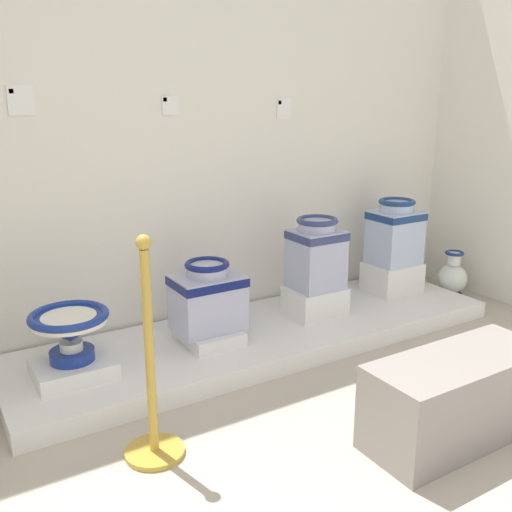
# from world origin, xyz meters

# --- Properties ---
(ground_plane) EXTENTS (5.94, 5.60, 0.02)m
(ground_plane) POSITION_xyz_m (1.97, 0.80, -0.01)
(ground_plane) COLOR #B2A899
(wall_back) EXTENTS (4.14, 0.06, 2.98)m
(wall_back) POSITION_xyz_m (1.97, 2.83, 1.49)
(wall_back) COLOR white
(wall_back) RESTS_ON ground_plane
(display_platform) EXTENTS (3.17, 0.89, 0.11)m
(display_platform) POSITION_xyz_m (1.97, 2.33, 0.05)
(display_platform) COLOR white
(display_platform) RESTS_ON ground_plane
(plinth_block_squat_floral) EXTENTS (0.40, 0.35, 0.09)m
(plinth_block_squat_floral) POSITION_xyz_m (0.76, 2.29, 0.15)
(plinth_block_squat_floral) COLOR white
(plinth_block_squat_floral) RESTS_ON display_platform
(antique_toilet_squat_floral) EXTENTS (0.41, 0.41, 0.27)m
(antique_toilet_squat_floral) POSITION_xyz_m (0.76, 2.29, 0.38)
(antique_toilet_squat_floral) COLOR navy
(antique_toilet_squat_floral) RESTS_ON plinth_block_squat_floral
(plinth_block_rightmost) EXTENTS (0.32, 0.39, 0.08)m
(plinth_block_rightmost) POSITION_xyz_m (1.57, 2.34, 0.15)
(plinth_block_rightmost) COLOR white
(plinth_block_rightmost) RESTS_ON display_platform
(antique_toilet_rightmost) EXTENTS (0.40, 0.30, 0.42)m
(antique_toilet_rightmost) POSITION_xyz_m (1.57, 2.34, 0.39)
(antique_toilet_rightmost) COLOR #AFB4D3
(antique_toilet_rightmost) RESTS_ON plinth_block_rightmost
(plinth_block_central_ornate) EXTENTS (0.37, 0.29, 0.19)m
(plinth_block_central_ornate) POSITION_xyz_m (2.38, 2.35, 0.20)
(plinth_block_central_ornate) COLOR white
(plinth_block_central_ornate) RESTS_ON display_platform
(antique_toilet_central_ornate) EXTENTS (0.32, 0.29, 0.48)m
(antique_toilet_central_ornate) POSITION_xyz_m (2.38, 2.35, 0.54)
(antique_toilet_central_ornate) COLOR #AAB1D2
(antique_toilet_central_ornate) RESTS_ON plinth_block_central_ornate
(plinth_block_pale_glazed) EXTENTS (0.38, 0.30, 0.22)m
(plinth_block_pale_glazed) POSITION_xyz_m (3.17, 2.43, 0.22)
(plinth_block_pale_glazed) COLOR white
(plinth_block_pale_glazed) RESTS_ON display_platform
(antique_toilet_pale_glazed) EXTENTS (0.35, 0.29, 0.48)m
(antique_toilet_pale_glazed) POSITION_xyz_m (3.17, 2.43, 0.57)
(antique_toilet_pale_glazed) COLOR #B2C5E7
(antique_toilet_pale_glazed) RESTS_ON plinth_block_pale_glazed
(info_placard_first) EXTENTS (0.13, 0.01, 0.16)m
(info_placard_first) POSITION_xyz_m (0.73, 2.79, 1.51)
(info_placard_first) COLOR white
(info_placard_second) EXTENTS (0.10, 0.01, 0.12)m
(info_placard_second) POSITION_xyz_m (1.58, 2.79, 1.47)
(info_placard_second) COLOR white
(info_placard_third) EXTENTS (0.11, 0.01, 0.14)m
(info_placard_third) POSITION_xyz_m (2.41, 2.79, 1.45)
(info_placard_third) COLOR white
(decorative_vase_spare) EXTENTS (0.23, 0.23, 0.37)m
(decorative_vase_spare) POSITION_xyz_m (3.71, 2.32, 0.16)
(decorative_vase_spare) COLOR navy
(decorative_vase_spare) RESTS_ON ground_plane
(stanchion_post_near_left) EXTENTS (0.26, 0.26, 1.00)m
(stanchion_post_near_left) POSITION_xyz_m (0.92, 1.58, 0.29)
(stanchion_post_near_left) COLOR gold
(stanchion_post_near_left) RESTS_ON ground_plane
(museum_bench) EXTENTS (0.91, 0.36, 0.40)m
(museum_bench) POSITION_xyz_m (2.16, 0.99, 0.20)
(museum_bench) COLOR gray
(museum_bench) RESTS_ON ground_plane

